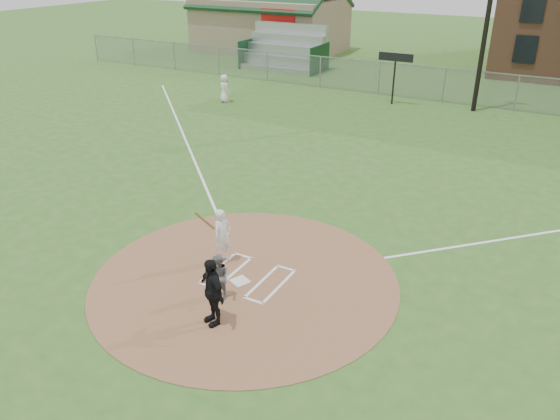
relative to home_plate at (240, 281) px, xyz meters
The scene contains 13 objects.
ground 0.18m from the home_plate, 70.60° to the left, with size 140.00×140.00×0.00m, color #305C1F.
dirt_circle 0.18m from the home_plate, 70.60° to the left, with size 8.40×8.40×0.02m, color #8D6242.
home_plate is the anchor object (origin of this frame).
foul_line_third 12.80m from the home_plate, 134.30° to the left, with size 0.10×24.00×0.01m, color white.
catcher 1.08m from the home_plate, 92.96° to the right, with size 0.61×0.47×1.25m, color slate.
umpire 2.05m from the home_plate, 77.56° to the right, with size 1.03×0.43×1.76m, color black.
ondeck_player 19.62m from the home_plate, 125.21° to the left, with size 0.79×0.51×1.62m, color white.
batters_boxes 0.32m from the home_plate, 79.58° to the left, with size 2.08×1.88×0.01m.
batter_at_plate 1.46m from the home_plate, 145.52° to the left, with size 0.76×1.02×1.78m.
outfield_fence 22.19m from the home_plate, 89.85° to the left, with size 56.08×0.08×2.03m.
bleachers 29.41m from the home_plate, 116.15° to the left, with size 6.08×3.20×3.20m.
clubhouse 37.77m from the home_plate, 118.41° to the left, with size 12.20×8.71×6.23m.
scoreboard_sign 20.64m from the home_plate, 96.84° to the left, with size 2.00×0.10×2.93m.
Camera 1 is at (6.97, -10.68, 8.24)m, focal length 35.00 mm.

